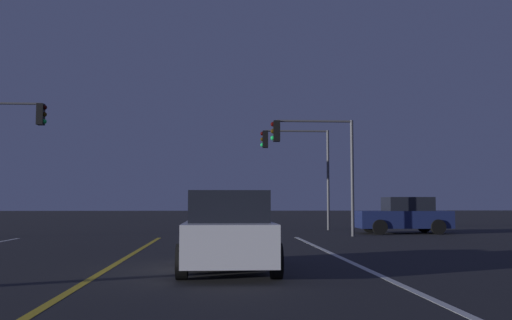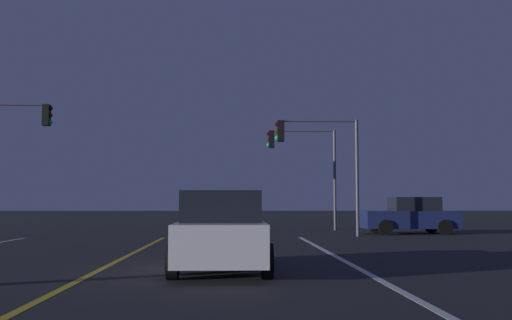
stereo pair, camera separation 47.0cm
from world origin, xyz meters
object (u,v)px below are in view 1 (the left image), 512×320
car_lead_same_lane (228,232)px  traffic_light_near_right (312,149)px  car_crossing_side (404,216)px  traffic_light_far_right (295,155)px  traffic_light_near_left (3,137)px

car_lead_same_lane → traffic_light_near_right: size_ratio=0.86×
traffic_light_near_right → car_lead_same_lane: bearing=72.6°
car_lead_same_lane → car_crossing_side: (8.46, 14.10, 0.00)m
car_lead_same_lane → traffic_light_near_right: traffic_light_near_right is taller
car_lead_same_lane → traffic_light_far_right: traffic_light_far_right is taller
traffic_light_near_right → traffic_light_far_right: size_ratio=0.95×
traffic_light_near_right → car_crossing_side: bearing=-156.4°
car_lead_same_lane → traffic_light_near_left: bearing=37.5°
traffic_light_near_right → traffic_light_far_right: 5.50m
car_lead_same_lane → car_crossing_side: size_ratio=1.00×
car_crossing_side → car_lead_same_lane: bearing=59.0°
traffic_light_near_left → traffic_light_far_right: 14.14m
traffic_light_near_right → traffic_light_near_left: bearing=0.0°
car_crossing_side → traffic_light_far_right: 6.60m
car_crossing_side → traffic_light_far_right: (-4.67, 3.45, 3.13)m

